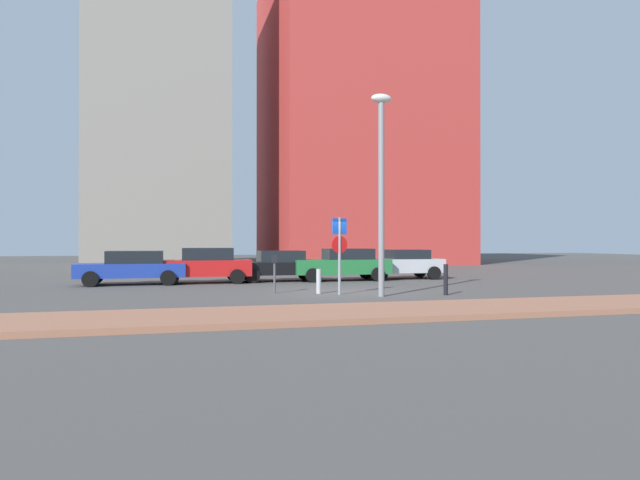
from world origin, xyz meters
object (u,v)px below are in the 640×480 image
at_px(parked_car_black, 280,265).
at_px(parked_car_silver, 403,263).
at_px(parked_car_blue, 132,267).
at_px(parked_car_red, 205,265).
at_px(parking_sign_post, 339,246).
at_px(traffic_bollard_near, 319,281).
at_px(street_lamp, 381,177).
at_px(parking_meter, 275,268).
at_px(parked_car_green, 342,264).
at_px(traffic_bollard_mid, 446,280).

bearing_deg(parked_car_black, parked_car_silver, 1.20).
bearing_deg(parked_car_black, parked_car_blue, -176.12).
relative_size(parked_car_blue, parked_car_black, 1.09).
bearing_deg(parked_car_blue, parked_car_red, 2.42).
distance_m(parked_car_blue, parked_car_silver, 12.61).
height_order(parking_sign_post, traffic_bollard_near, parking_sign_post).
relative_size(parked_car_black, street_lamp, 0.60).
bearing_deg(street_lamp, parked_car_silver, 62.16).
bearing_deg(parking_meter, parked_car_black, 77.26).
bearing_deg(parking_meter, parked_car_red, 110.70).
relative_size(parked_car_red, parking_meter, 2.99).
height_order(parked_car_green, parking_meter, parked_car_green).
bearing_deg(parking_sign_post, parked_car_silver, 52.59).
bearing_deg(parking_meter, parked_car_blue, 133.39).
xyz_separation_m(parked_car_blue, parked_car_silver, (12.60, 0.57, -0.00)).
bearing_deg(street_lamp, parking_sign_post, 138.36).
bearing_deg(traffic_bollard_near, parked_car_blue, 137.81).
xyz_separation_m(parked_car_red, parking_sign_post, (4.16, -6.64, 0.85)).
bearing_deg(parked_car_silver, parked_car_blue, -177.43).
distance_m(parked_car_blue, parked_car_green, 9.34).
xyz_separation_m(traffic_bollard_near, traffic_bollard_mid, (4.04, -1.64, 0.10)).
height_order(parked_car_blue, traffic_bollard_near, parked_car_blue).
bearing_deg(parked_car_red, parked_car_black, 5.17).
distance_m(parked_car_green, parked_car_silver, 3.29).
height_order(parked_car_red, parked_car_black, parked_car_red).
height_order(parked_car_blue, street_lamp, street_lamp).
relative_size(parked_car_blue, parking_sign_post, 1.68).
relative_size(parking_sign_post, traffic_bollard_near, 3.08).
bearing_deg(parked_car_blue, parking_sign_post, -42.18).
distance_m(parked_car_black, traffic_bollard_mid, 9.08).
xyz_separation_m(parking_sign_post, traffic_bollard_near, (-0.60, 0.54, -1.23)).
distance_m(parked_car_green, traffic_bollard_mid, 7.81).
xyz_separation_m(parked_car_red, parking_meter, (2.10, -5.55, 0.07)).
height_order(parked_car_blue, traffic_bollard_mid, parked_car_blue).
bearing_deg(parking_meter, parked_car_silver, 38.67).
distance_m(parked_car_red, parking_sign_post, 7.88).
bearing_deg(parked_car_silver, street_lamp, -117.84).
height_order(parking_sign_post, parking_meter, parking_sign_post).
bearing_deg(traffic_bollard_near, parked_car_silver, 47.41).
xyz_separation_m(parked_car_green, traffic_bollard_mid, (1.29, -7.70, -0.25)).
bearing_deg(parked_car_red, street_lamp, -55.30).
height_order(parked_car_silver, parking_sign_post, parking_sign_post).
bearing_deg(traffic_bollard_mid, parked_car_black, 117.48).
relative_size(parked_car_black, parked_car_green, 0.89).
bearing_deg(parked_car_red, parking_meter, -69.30).
xyz_separation_m(parked_car_black, parking_meter, (-1.32, -5.85, 0.14)).
bearing_deg(parked_car_silver, parked_car_red, -177.38).
height_order(parked_car_green, traffic_bollard_near, parked_car_green).
relative_size(parked_car_red, parked_car_green, 0.89).
bearing_deg(parked_car_green, parked_car_red, 179.62).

